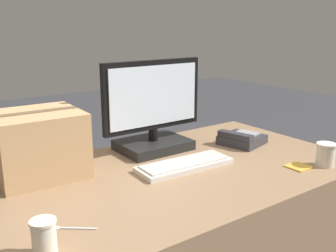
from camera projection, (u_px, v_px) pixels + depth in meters
The scene contains 8 objects.
monitor at pixel (153, 116), 1.85m from camera, with size 0.52×0.25×0.43m.
keyboard at pixel (185, 165), 1.66m from camera, with size 0.43×0.17×0.03m.
desk_phone at pixel (241, 139), 1.97m from camera, with size 0.24×0.23×0.07m.
paper_cup_left at pixel (44, 238), 1.03m from camera, with size 0.07×0.07×0.10m.
paper_cup_right at pixel (326, 155), 1.67m from camera, with size 0.08×0.08×0.10m.
spoon at pixel (65, 228), 1.17m from camera, with size 0.12×0.10×0.00m.
cardboard_box at pixel (38, 144), 1.55m from camera, with size 0.34×0.31×0.26m.
sticky_note_pad at pixel (299, 167), 1.66m from camera, with size 0.09×0.09×0.01m.
Camera 1 is at (-0.81, -1.22, 1.36)m, focal length 42.00 mm.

